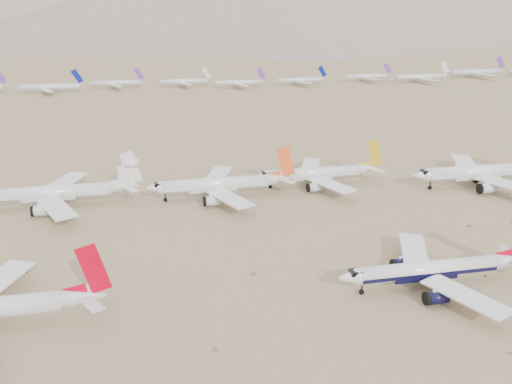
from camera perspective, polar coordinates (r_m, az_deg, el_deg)
ground at (r=137.68m, az=13.72°, el=-9.47°), size 7000.00×7000.00×0.00m
main_airliner at (r=139.62m, az=17.53°, el=-7.38°), size 45.55×44.49×16.08m
row2_navy_widebody at (r=218.38m, az=21.85°, el=1.90°), size 52.23×51.07×18.58m
row2_gold_tail at (r=204.70m, az=6.28°, el=1.89°), size 45.00×44.01×16.02m
row2_orange_tail at (r=190.84m, az=-3.50°, el=0.78°), size 47.55×46.51×16.96m
row2_white_trijet at (r=192.80m, az=-18.93°, el=0.04°), size 49.41×48.29×17.51m
distant_storage_row at (r=447.01m, az=5.02°, el=11.25°), size 657.30×59.53×15.35m
desert_scrub at (r=108.41m, az=4.22°, el=-17.30°), size 206.06×121.67×0.63m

